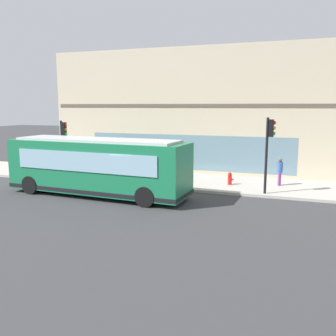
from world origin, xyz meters
The scene contains 11 objects.
ground centered at (0.00, 0.00, 0.00)m, with size 120.00×120.00×0.00m, color #38383A.
sidewalk_curb centered at (5.07, 0.00, 0.07)m, with size 4.94×40.00×0.15m, color #B2ADA3.
building_corner centered at (11.13, 0.00, 4.35)m, with size 7.24×20.75×8.71m.
city_bus_nearside centered at (0.21, 2.81, 1.55)m, with size 3.08×10.16×3.07m.
traffic_light_near_corner centered at (3.04, -5.84, 2.96)m, with size 0.32×0.49×4.04m.
traffic_light_down_block centered at (3.21, 6.99, 2.73)m, with size 0.32×0.49×3.70m.
fire_hydrant centered at (4.65, -3.54, 0.51)m, with size 0.35×0.35×0.74m.
pedestrian_near_hydrant centered at (4.44, 1.59, 1.10)m, with size 0.32×0.32×1.66m.
pedestrian_walking_along_curb centered at (5.63, 0.65, 1.12)m, with size 0.32×0.32×1.69m.
pedestrian_by_light_pole centered at (5.43, -6.33, 1.07)m, with size 0.32×0.32×1.60m.
newspaper_vending_box centered at (4.86, 2.81, 0.60)m, with size 0.44×0.43×0.90m.
Camera 1 is at (-17.01, -7.36, 4.78)m, focal length 39.80 mm.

